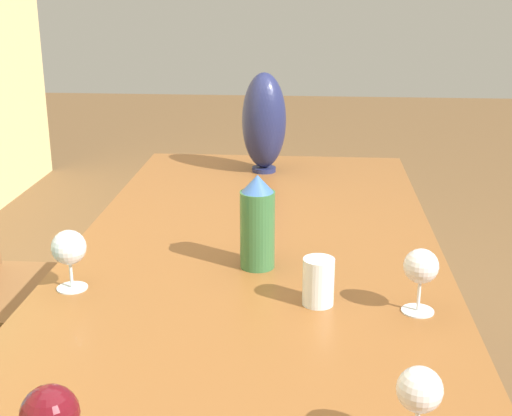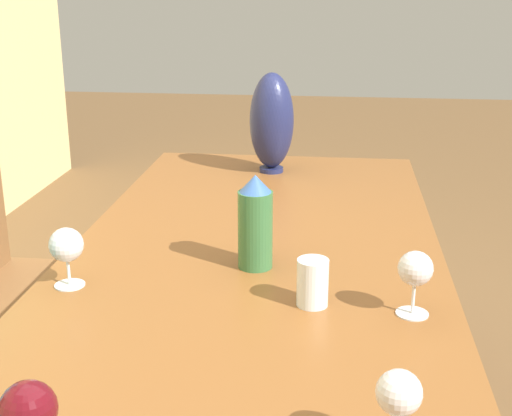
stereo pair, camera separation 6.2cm
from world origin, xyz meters
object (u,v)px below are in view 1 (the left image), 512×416
Objects in this scene: water_tumbler at (318,282)px; wine_glass_1 at (421,268)px; wine_glass_0 at (419,393)px; wine_glass_3 at (69,249)px; chair_far at (12,283)px; water_bottle at (257,223)px; wine_glass_2 at (50,416)px; vase at (264,121)px.

wine_glass_1 is at bearing -95.69° from water_tumbler.
water_tumbler is 0.73× the size of wine_glass_0.
wine_glass_0 is 1.03× the size of wine_glass_3.
wine_glass_3 is (0.03, 0.53, 0.04)m from water_tumbler.
chair_far is (0.60, 0.93, -0.31)m from water_tumbler.
wine_glass_0 reaches higher than water_tumbler.
water_bottle is at bearing 22.66° from wine_glass_0.
water_tumbler is 0.21m from wine_glass_1.
wine_glass_0 is 0.84m from wine_glass_3.
wine_glass_2 is (-0.76, 0.22, -0.01)m from water_bottle.
wine_glass_0 is (-0.47, -0.14, 0.05)m from water_tumbler.
vase is at bearing 20.17° from wine_glass_1.
wine_glass_0 is at bearing -79.16° from wine_glass_2.
wine_glass_2 is 1.07× the size of wine_glass_3.
vase is at bearing 2.83° from water_bottle.
water_bottle reaches higher than wine_glass_2.
chair_far is (0.62, 1.14, -0.36)m from wine_glass_1.
water_tumbler is 0.54m from wine_glass_3.
water_bottle reaches higher than wine_glass_1.
water_bottle is 1.65× the size of wine_glass_1.
water_tumbler is 0.75× the size of wine_glass_3.
water_tumbler is at bearing -169.95° from vase.
wine_glass_0 is 0.96× the size of wine_glass_2.
wine_glass_2 reaches higher than chair_far.
wine_glass_2 is 1.36m from chair_far.
wine_glass_1 reaches higher than chair_far.
wine_glass_1 is at bearing -118.78° from chair_far.
water_tumbler is 1.05m from vase.
wine_glass_1 is (-0.21, -0.34, -0.01)m from water_bottle.
wine_glass_1 is 1.01× the size of wine_glass_3.
wine_glass_2 reaches higher than water_tumbler.
wine_glass_1 is at bearing -121.16° from water_bottle.
wine_glass_1 is 0.15× the size of chair_far.
wine_glass_3 is at bearing 111.23° from water_bottle.
chair_far is at bearing 61.22° from wine_glass_1.
wine_glass_3 is at bearing 85.78° from wine_glass_1.
vase is 1.60m from wine_glass_2.
wine_glass_0 is 0.46m from wine_glass_1.
water_bottle reaches higher than water_tumbler.
vase is at bearing 11.96° from wine_glass_0.
chair_far is at bearing 26.24° from wine_glass_2.
wine_glass_0 is at bearing -157.34° from water_bottle.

